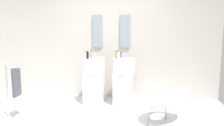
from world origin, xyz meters
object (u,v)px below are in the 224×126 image
at_px(soap_bottle_amber, 116,55).
at_px(soap_bottle_clear, 118,55).
at_px(towel_rack, 15,83).
at_px(soap_bottle_black, 87,55).
at_px(lounge_chair, 166,102).
at_px(soap_bottle_white, 85,55).
at_px(soap_bottle_grey, 91,55).
at_px(pedestal_sink_right, 123,80).
at_px(soap_bottle_blue, 120,55).
at_px(pedestal_sink_left, 94,79).

relative_size(soap_bottle_amber, soap_bottle_clear, 0.87).
relative_size(towel_rack, soap_bottle_clear, 5.32).
distance_m(towel_rack, soap_bottle_black, 1.46).
bearing_deg(lounge_chair, soap_bottle_clear, 139.04).
distance_m(soap_bottle_white, soap_bottle_grey, 0.19).
bearing_deg(pedestal_sink_right, lounge_chair, -47.79).
bearing_deg(soap_bottle_black, soap_bottle_grey, -2.16).
xyz_separation_m(towel_rack, soap_bottle_blue, (1.73, 1.14, 0.39)).
relative_size(soap_bottle_amber, soap_bottle_white, 1.08).
bearing_deg(pedestal_sink_right, soap_bottle_blue, 121.30).
xyz_separation_m(soap_bottle_grey, soap_bottle_blue, (0.58, 0.24, -0.03)).
height_order(pedestal_sink_left, soap_bottle_blue, soap_bottle_blue).
xyz_separation_m(pedestal_sink_right, soap_bottle_blue, (-0.07, 0.12, 0.50)).
relative_size(pedestal_sink_right, soap_bottle_blue, 8.69).
distance_m(pedestal_sink_left, pedestal_sink_right, 0.63).
bearing_deg(soap_bottle_amber, soap_bottle_white, -178.69).
bearing_deg(pedestal_sink_left, soap_bottle_amber, 0.36).
relative_size(pedestal_sink_right, soap_bottle_white, 7.38).
relative_size(lounge_chair, soap_bottle_white, 7.41).
bearing_deg(pedestal_sink_right, soap_bottle_white, -179.15).
relative_size(pedestal_sink_right, soap_bottle_grey, 5.59).
relative_size(soap_bottle_black, soap_bottle_blue, 1.32).
xyz_separation_m(pedestal_sink_left, towel_rack, (-1.17, -1.02, 0.12)).
bearing_deg(soap_bottle_amber, soap_bottle_clear, -62.60).
distance_m(pedestal_sink_right, soap_bottle_amber, 0.54).
height_order(soap_bottle_grey, soap_bottle_blue, soap_bottle_grey).
distance_m(pedestal_sink_right, soap_bottle_black, 0.90).
xyz_separation_m(pedestal_sink_left, pedestal_sink_right, (0.63, 0.00, 0.00)).
relative_size(soap_bottle_black, soap_bottle_clear, 0.90).
relative_size(pedestal_sink_left, soap_bottle_clear, 5.94).
distance_m(soap_bottle_black, soap_bottle_grey, 0.08).
relative_size(towel_rack, soap_bottle_blue, 7.79).
height_order(soap_bottle_black, soap_bottle_clear, soap_bottle_clear).
relative_size(pedestal_sink_left, soap_bottle_amber, 6.83).
xyz_separation_m(soap_bottle_amber, soap_bottle_blue, (0.08, 0.11, -0.02)).
height_order(soap_bottle_white, soap_bottle_grey, soap_bottle_grey).
bearing_deg(pedestal_sink_right, soap_bottle_clear, -133.82).
xyz_separation_m(soap_bottle_clear, soap_bottle_blue, (0.03, 0.22, -0.03)).
height_order(towel_rack, soap_bottle_grey, soap_bottle_grey).
xyz_separation_m(towel_rack, soap_bottle_clear, (1.70, 0.92, 0.41)).
height_order(pedestal_sink_right, soap_bottle_grey, soap_bottle_grey).
relative_size(soap_bottle_white, soap_bottle_blue, 1.18).
distance_m(towel_rack, soap_bottle_blue, 2.10).
xyz_separation_m(pedestal_sink_left, soap_bottle_blue, (0.56, 0.12, 0.50)).
xyz_separation_m(pedestal_sink_left, soap_bottle_white, (-0.17, -0.01, 0.51)).
xyz_separation_m(soap_bottle_black, soap_bottle_amber, (0.58, 0.12, -0.00)).
height_order(pedestal_sink_right, towel_rack, pedestal_sink_right).
bearing_deg(towel_rack, pedestal_sink_left, 41.17).
bearing_deg(lounge_chair, towel_rack, -176.44).
height_order(lounge_chair, towel_rack, towel_rack).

